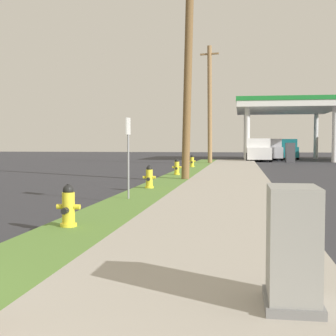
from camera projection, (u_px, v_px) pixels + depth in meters
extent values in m
cylinder|color=yellow|center=(69.00, 225.00, 8.29)|extent=(0.29, 0.29, 0.06)
cylinder|color=yellow|center=(68.00, 209.00, 8.28)|extent=(0.22, 0.22, 0.60)
sphere|color=black|center=(68.00, 190.00, 8.26)|extent=(0.19, 0.19, 0.19)
cylinder|color=black|center=(68.00, 185.00, 8.25)|extent=(0.06, 0.06, 0.05)
cylinder|color=yellow|center=(60.00, 206.00, 8.30)|extent=(0.10, 0.09, 0.09)
cylinder|color=yellow|center=(77.00, 207.00, 8.25)|extent=(0.10, 0.09, 0.09)
cylinder|color=black|center=(65.00, 211.00, 8.11)|extent=(0.11, 0.12, 0.11)
cylinder|color=yellow|center=(149.00, 187.00, 15.38)|extent=(0.29, 0.29, 0.06)
cylinder|color=yellow|center=(149.00, 179.00, 15.37)|extent=(0.22, 0.22, 0.60)
sphere|color=black|center=(149.00, 168.00, 15.35)|extent=(0.19, 0.19, 0.19)
cylinder|color=black|center=(149.00, 166.00, 15.35)|extent=(0.06, 0.06, 0.05)
cylinder|color=yellow|center=(144.00, 177.00, 15.39)|extent=(0.10, 0.09, 0.09)
cylinder|color=yellow|center=(154.00, 177.00, 15.34)|extent=(0.10, 0.09, 0.09)
cylinder|color=black|center=(148.00, 179.00, 15.20)|extent=(0.11, 0.12, 0.11)
cylinder|color=yellow|center=(177.00, 174.00, 21.84)|extent=(0.29, 0.29, 0.06)
cylinder|color=yellow|center=(177.00, 168.00, 21.83)|extent=(0.22, 0.22, 0.60)
sphere|color=black|center=(177.00, 161.00, 21.81)|extent=(0.19, 0.19, 0.19)
cylinder|color=black|center=(177.00, 159.00, 21.81)|extent=(0.06, 0.06, 0.05)
cylinder|color=yellow|center=(173.00, 167.00, 21.85)|extent=(0.10, 0.09, 0.09)
cylinder|color=yellow|center=(180.00, 167.00, 21.80)|extent=(0.10, 0.09, 0.09)
cylinder|color=black|center=(176.00, 168.00, 21.66)|extent=(0.11, 0.12, 0.11)
cylinder|color=yellow|center=(192.00, 166.00, 28.93)|extent=(0.29, 0.29, 0.06)
cylinder|color=yellow|center=(192.00, 162.00, 28.92)|extent=(0.22, 0.22, 0.60)
sphere|color=black|center=(192.00, 156.00, 28.90)|extent=(0.19, 0.19, 0.19)
cylinder|color=black|center=(192.00, 155.00, 28.90)|extent=(0.06, 0.06, 0.05)
cylinder|color=yellow|center=(190.00, 161.00, 28.94)|extent=(0.10, 0.09, 0.09)
cylinder|color=yellow|center=(195.00, 161.00, 28.89)|extent=(0.10, 0.09, 0.09)
cylinder|color=black|center=(192.00, 162.00, 28.75)|extent=(0.11, 0.12, 0.11)
cylinder|color=brown|center=(188.00, 53.00, 19.03)|extent=(0.64, 0.46, 10.18)
cylinder|color=#937047|center=(210.00, 105.00, 34.90)|extent=(0.45, 0.39, 8.58)
cube|color=#937047|center=(209.00, 54.00, 34.72)|extent=(1.40, 0.39, 0.12)
cube|color=slate|center=(292.00, 302.00, 4.24)|extent=(0.49, 0.70, 0.08)
cube|color=gray|center=(293.00, 246.00, 4.22)|extent=(0.43, 0.64, 1.08)
cylinder|color=gray|center=(128.00, 159.00, 12.42)|extent=(0.05, 0.05, 2.10)
cube|color=white|center=(128.00, 126.00, 12.38)|extent=(0.04, 0.36, 0.44)
cylinder|color=silver|center=(247.00, 135.00, 39.67)|extent=(0.44, 0.44, 4.56)
cylinder|color=silver|center=(335.00, 134.00, 38.61)|extent=(0.44, 0.44, 4.56)
cylinder|color=silver|center=(246.00, 136.00, 49.26)|extent=(0.44, 0.44, 4.56)
cylinder|color=silver|center=(316.00, 136.00, 48.20)|extent=(0.44, 0.44, 4.56)
cube|color=white|center=(285.00, 108.00, 43.80)|extent=(8.84, 11.51, 0.50)
cube|color=#1E8433|center=(285.00, 103.00, 43.78)|extent=(8.94, 11.61, 0.36)
cube|color=#47474C|center=(290.00, 152.00, 39.22)|extent=(0.70, 1.10, 1.60)
cube|color=#47474C|center=(280.00, 151.00, 48.80)|extent=(0.70, 1.10, 1.60)
cube|color=navy|center=(271.00, 152.00, 51.06)|extent=(1.90, 4.53, 0.85)
cube|color=navy|center=(271.00, 146.00, 50.80)|extent=(1.64, 2.05, 0.56)
cylinder|color=black|center=(262.00, 155.00, 52.89)|extent=(0.23, 0.60, 0.60)
cylinder|color=black|center=(278.00, 155.00, 52.60)|extent=(0.23, 0.60, 0.60)
cylinder|color=black|center=(263.00, 155.00, 49.55)|extent=(0.23, 0.60, 0.60)
cylinder|color=black|center=(280.00, 155.00, 49.26)|extent=(0.23, 0.60, 0.60)
cube|color=#197075|center=(285.00, 152.00, 47.31)|extent=(2.01, 5.41, 1.00)
cube|color=#197075|center=(286.00, 143.00, 46.31)|extent=(1.85, 2.06, 0.76)
cube|color=#197075|center=(284.00, 146.00, 48.45)|extent=(1.89, 2.92, 0.24)
cylinder|color=black|center=(298.00, 156.00, 45.06)|extent=(0.22, 0.76, 0.76)
cylinder|color=black|center=(277.00, 156.00, 45.35)|extent=(0.22, 0.76, 0.76)
cylinder|color=black|center=(293.00, 155.00, 49.30)|extent=(0.22, 0.76, 0.76)
cylinder|color=black|center=(274.00, 155.00, 49.60)|extent=(0.22, 0.76, 0.76)
cube|color=white|center=(258.00, 153.00, 41.39)|extent=(2.09, 5.43, 1.00)
cube|color=white|center=(259.00, 143.00, 40.38)|extent=(1.87, 2.08, 0.76)
cube|color=white|center=(257.00, 146.00, 42.54)|extent=(1.93, 2.95, 0.24)
cylinder|color=black|center=(271.00, 158.00, 39.15)|extent=(0.23, 0.76, 0.76)
cylinder|color=black|center=(248.00, 157.00, 39.41)|extent=(0.23, 0.76, 0.76)
cylinder|color=black|center=(267.00, 156.00, 43.41)|extent=(0.23, 0.76, 0.76)
cylinder|color=black|center=(246.00, 156.00, 43.66)|extent=(0.23, 0.76, 0.76)
cube|color=#BCBCC1|center=(270.00, 152.00, 44.76)|extent=(2.00, 5.40, 1.00)
cube|color=#BCBCC1|center=(271.00, 143.00, 43.76)|extent=(1.84, 2.05, 0.76)
cube|color=#BCBCC1|center=(269.00, 146.00, 45.90)|extent=(1.88, 2.92, 0.24)
cylinder|color=black|center=(282.00, 156.00, 42.51)|extent=(0.22, 0.76, 0.76)
cylinder|color=black|center=(261.00, 156.00, 42.80)|extent=(0.22, 0.76, 0.76)
cylinder|color=black|center=(278.00, 155.00, 46.76)|extent=(0.22, 0.76, 0.76)
cylinder|color=black|center=(259.00, 155.00, 47.04)|extent=(0.22, 0.76, 0.76)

